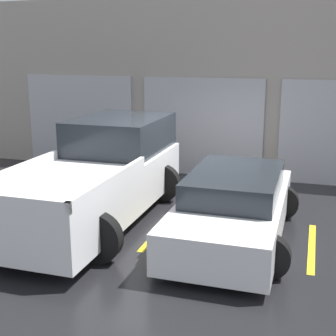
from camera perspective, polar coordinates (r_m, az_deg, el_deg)
name	(u,v)px	position (r m, az deg, el deg)	size (l,w,h in m)	color
ground_plane	(178,209)	(10.20, 1.26, -5.01)	(28.00, 28.00, 0.00)	black
shophouse_building	(212,90)	(12.86, 5.44, 9.49)	(13.86, 0.68, 4.73)	#9E9389
pickup_truck	(100,175)	(9.61, -8.30, -0.82)	(2.62, 5.36, 1.91)	white
sedan_white	(234,207)	(8.59, 8.02, -4.70)	(2.21, 4.37, 1.24)	white
parking_stripe_far_left	(34,214)	(10.27, -16.04, -5.43)	(0.12, 2.20, 0.01)	gold
parking_stripe_left	(160,229)	(9.09, -0.96, -7.46)	(0.12, 2.20, 0.01)	gold
parking_stripe_centre	(312,247)	(8.69, 17.12, -9.19)	(0.12, 2.20, 0.01)	gold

